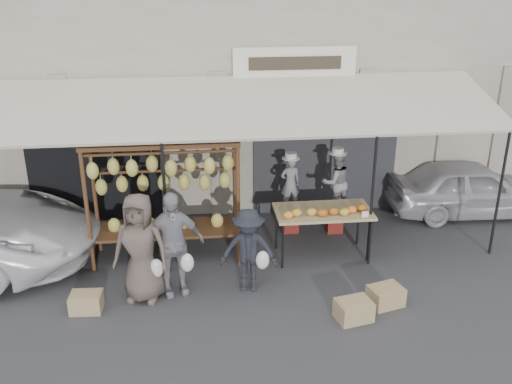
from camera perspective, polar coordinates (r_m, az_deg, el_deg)
ground_plane at (r=9.06m, az=-2.37°, el=-11.12°), size 90.00×90.00×0.00m
shophouse at (r=14.14m, az=-4.60°, el=16.63°), size 24.00×6.15×7.30m
awning at (r=10.15m, az=-3.49°, el=8.42°), size 10.00×2.35×2.92m
banana_rack at (r=9.81m, az=-9.29°, el=1.56°), size 2.60×0.90×2.24m
produce_table at (r=10.05m, az=6.81°, el=-2.07°), size 1.70×0.90×1.04m
vendor_left at (r=10.96m, az=3.44°, el=0.88°), size 0.43×0.32×1.08m
vendor_right at (r=11.02m, az=8.01°, el=0.99°), size 0.68×0.58×1.22m
customer_left at (r=8.93m, az=-11.47°, el=-5.52°), size 0.98×0.76×1.77m
customer_mid at (r=9.02m, az=-8.41°, el=-5.17°), size 1.08×0.65×1.73m
customer_right at (r=9.07m, az=-0.76°, el=-5.88°), size 0.99×0.67×1.41m
stool_left at (r=11.26m, az=3.35°, el=-2.79°), size 0.36×0.36×0.47m
stool_right at (r=11.34m, az=7.79°, el=-2.90°), size 0.34×0.34×0.43m
crate_near_a at (r=8.75m, az=9.75°, el=-11.56°), size 0.58×0.49×0.31m
crate_near_b at (r=9.18m, az=12.83°, el=-10.10°), size 0.59×0.51×0.30m
crate_far at (r=9.20m, az=-16.60°, el=-10.52°), size 0.49×0.38×0.28m
sedan at (r=12.69m, az=20.70°, el=0.39°), size 3.47×1.52×1.16m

